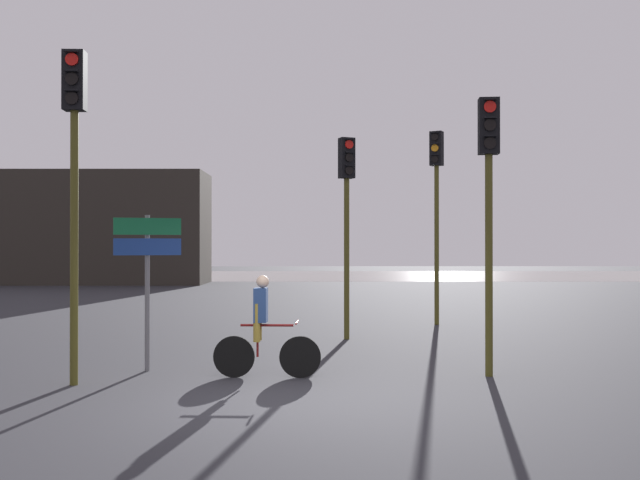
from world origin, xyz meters
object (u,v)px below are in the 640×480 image
traffic_light_center (345,199)px  cyclist (262,326)px  direction_sign_post (146,263)px  distant_building (72,228)px  traffic_light_far_right (435,192)px  traffic_light_near_left (73,155)px  traffic_light_near_right (487,183)px

traffic_light_center → cyclist: 5.34m
traffic_light_center → cyclist: (-1.50, -4.58, -2.30)m
direction_sign_post → distant_building: bearing=-86.7°
distant_building → traffic_light_center: size_ratio=3.20×
traffic_light_center → direction_sign_post: (-3.47, -3.99, -1.32)m
traffic_light_far_right → traffic_light_near_left: bearing=78.2°
cyclist → traffic_light_far_right: bearing=154.1°
traffic_light_far_right → cyclist: (-3.97, -7.46, -2.68)m
distant_building → traffic_light_near_left: distant_building is taller
distant_building → traffic_light_center: bearing=-58.3°
traffic_light_near_left → direction_sign_post: bearing=-127.3°
direction_sign_post → traffic_light_near_right: bearing=157.2°
traffic_light_near_right → traffic_light_far_right: (0.36, 7.33, 0.40)m
traffic_light_near_left → traffic_light_center: traffic_light_near_left is taller
traffic_light_far_right → traffic_light_near_right: bearing=115.5°
traffic_light_far_right → traffic_light_near_left: size_ratio=1.01×
traffic_light_far_right → cyclist: bearing=90.3°
distant_building → traffic_light_far_right: distant_building is taller
traffic_light_near_right → cyclist: traffic_light_near_right is taller
traffic_light_near_right → cyclist: size_ratio=2.61×
traffic_light_center → direction_sign_post: 5.45m
traffic_light_far_right → traffic_light_center: size_ratio=1.13×
traffic_light_near_left → traffic_light_far_right: bearing=-132.2°
traffic_light_center → distant_building: bearing=-81.3°
traffic_light_near_left → direction_sign_post: (0.82, 1.16, -1.66)m
distant_building → traffic_light_center: 26.54m
traffic_light_near_right → traffic_light_far_right: traffic_light_far_right is taller
traffic_light_far_right → traffic_light_center: 3.82m
traffic_light_center → traffic_light_near_left: bearing=27.3°
distant_building → direction_sign_post: size_ratio=5.52×
traffic_light_near_right → traffic_light_center: traffic_light_center is taller
traffic_light_far_right → direction_sign_post: 9.25m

